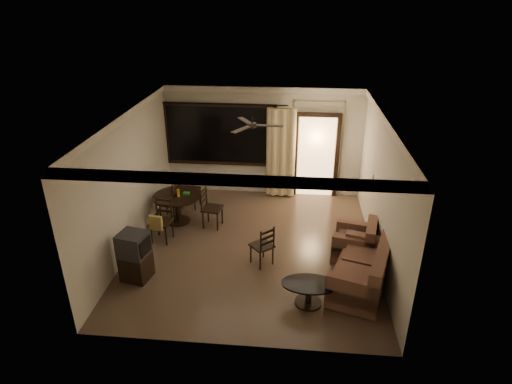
# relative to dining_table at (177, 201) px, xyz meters

# --- Properties ---
(ground) EXTENTS (5.50, 5.50, 0.00)m
(ground) POSITION_rel_dining_table_xyz_m (1.83, -0.94, -0.54)
(ground) COLOR #7F6651
(ground) RESTS_ON ground
(room_shell) EXTENTS (5.50, 6.70, 5.50)m
(room_shell) POSITION_rel_dining_table_xyz_m (2.43, 0.83, 1.30)
(room_shell) COLOR beige
(room_shell) RESTS_ON ground
(dining_table) EXTENTS (1.08, 1.08, 0.90)m
(dining_table) POSITION_rel_dining_table_xyz_m (0.00, 0.00, 0.00)
(dining_table) COLOR black
(dining_table) RESTS_ON ground
(dining_chair_west) EXTENTS (0.48, 0.48, 0.95)m
(dining_chair_west) POSITION_rel_dining_table_xyz_m (-0.20, 0.12, -0.25)
(dining_chair_west) COLOR black
(dining_chair_west) RESTS_ON ground
(dining_chair_east) EXTENTS (0.48, 0.48, 0.95)m
(dining_chair_east) POSITION_rel_dining_table_xyz_m (0.83, -0.13, -0.25)
(dining_chair_east) COLOR black
(dining_chair_east) RESTS_ON ground
(dining_chair_south) EXTENTS (0.48, 0.53, 0.95)m
(dining_chair_south) POSITION_rel_dining_table_xyz_m (-0.13, -0.85, -0.23)
(dining_chair_south) COLOR black
(dining_chair_south) RESTS_ON ground
(dining_chair_north) EXTENTS (0.48, 0.48, 0.95)m
(dining_chair_north) POSITION_rel_dining_table_xyz_m (0.11, 0.78, -0.25)
(dining_chair_north) COLOR black
(dining_chair_north) RESTS_ON ground
(tv_cabinet) EXTENTS (0.58, 0.54, 0.95)m
(tv_cabinet) POSITION_rel_dining_table_xyz_m (-0.21, -2.18, -0.06)
(tv_cabinet) COLOR black
(tv_cabinet) RESTS_ON ground
(sofa) EXTENTS (1.32, 1.82, 0.87)m
(sofa) POSITION_rel_dining_table_xyz_m (3.94, -2.11, -0.19)
(sofa) COLOR #472F21
(sofa) RESTS_ON ground
(armchair) EXTENTS (0.95, 0.95, 0.80)m
(armchair) POSITION_rel_dining_table_xyz_m (3.93, -1.11, -0.21)
(armchair) COLOR #472F21
(armchair) RESTS_ON ground
(coffee_table) EXTENTS (0.95, 0.57, 0.42)m
(coffee_table) POSITION_rel_dining_table_xyz_m (2.97, -2.61, -0.26)
(coffee_table) COLOR black
(coffee_table) RESTS_ON ground
(side_chair) EXTENTS (0.54, 0.54, 0.86)m
(side_chair) POSITION_rel_dining_table_xyz_m (2.08, -1.51, -0.28)
(side_chair) COLOR black
(side_chair) RESTS_ON ground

